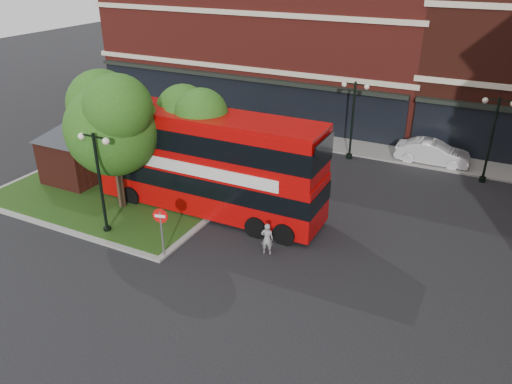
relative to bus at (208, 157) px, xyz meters
The scene contains 15 objects.
ground 5.80m from the bus, 62.13° to the right, with size 120.00×120.00×0.00m, color black.
pavement_far 12.66m from the bus, 79.11° to the left, with size 44.00×3.00×0.12m, color slate.
terrace_far_left 20.80m from the bus, 106.14° to the left, with size 26.00×12.00×14.00m, color maroon.
traffic_island 6.53m from the bus, 166.13° to the right, with size 12.60×7.60×0.15m.
kiosk 8.71m from the bus, behind, with size 6.51×6.51×3.60m.
tree_island_west 4.99m from the bus, 156.85° to the right, with size 5.40×4.71×7.21m.
tree_island_east 1.90m from the bus, 152.15° to the left, with size 4.46×3.90×6.29m.
lamp_island 5.27m from the bus, 127.07° to the right, with size 1.72×0.36×5.00m.
lamp_far_left 10.99m from the bus, 66.81° to the left, with size 1.72×0.36×5.00m.
lamp_far_right 15.94m from the bus, 39.33° to the left, with size 1.72×0.36×5.00m.
bus is the anchor object (origin of this frame).
woman 5.49m from the bus, 28.53° to the right, with size 0.55×0.36×1.51m, color gray.
car_silver 12.27m from the bus, 105.71° to the left, with size 1.58×3.93×1.34m, color #A1A4A8.
car_white 14.97m from the bus, 51.59° to the left, with size 1.56×4.46×1.47m, color white.
no_entry_sign 4.92m from the bus, 83.65° to the right, with size 0.66×0.21×2.42m.
Camera 1 is at (10.09, -14.98, 12.20)m, focal length 35.00 mm.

